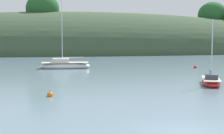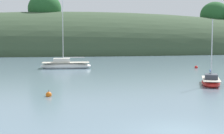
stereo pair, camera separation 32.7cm
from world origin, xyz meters
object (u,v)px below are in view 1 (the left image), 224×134
sailboat_red_portside (65,65)px  mooring_buoy_channel (50,95)px  sailboat_navy_dinghy (211,81)px  mooring_buoy_inner (195,67)px

sailboat_red_portside → mooring_buoy_channel: 21.78m
sailboat_red_portside → sailboat_navy_dinghy: (12.63, -17.99, -0.10)m
mooring_buoy_channel → sailboat_navy_dinghy: bearing=14.6°
sailboat_red_portside → mooring_buoy_inner: (17.69, -2.51, -0.29)m
sailboat_navy_dinghy → mooring_buoy_channel: 14.73m
sailboat_red_portside → sailboat_navy_dinghy: 21.98m
mooring_buoy_inner → sailboat_navy_dinghy: bearing=-108.1°
sailboat_red_portside → mooring_buoy_inner: size_ratio=18.65×
mooring_buoy_channel → mooring_buoy_inner: 27.24m
sailboat_red_portside → mooring_buoy_inner: bearing=-8.1°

